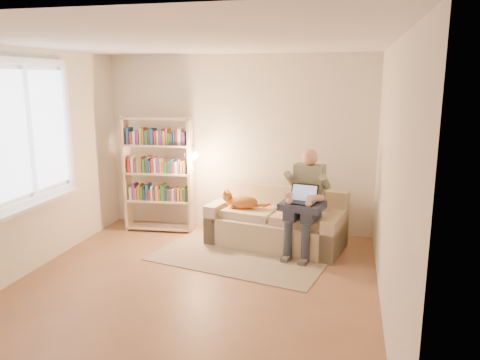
% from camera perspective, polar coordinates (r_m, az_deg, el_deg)
% --- Properties ---
extents(floor, '(4.50, 4.50, 0.00)m').
position_cam_1_polar(floor, '(5.24, -6.18, -13.23)').
color(floor, brown).
rests_on(floor, ground).
extents(ceiling, '(4.00, 4.50, 0.02)m').
position_cam_1_polar(ceiling, '(4.75, -6.92, 16.40)').
color(ceiling, white).
rests_on(ceiling, wall_back).
extents(wall_left, '(0.02, 4.50, 2.60)m').
position_cam_1_polar(wall_left, '(5.81, -25.43, 1.66)').
color(wall_left, silver).
rests_on(wall_left, floor).
extents(wall_right, '(0.02, 4.50, 2.60)m').
position_cam_1_polar(wall_right, '(4.57, 17.81, -0.34)').
color(wall_right, silver).
rests_on(wall_right, floor).
extents(wall_back, '(4.00, 0.02, 2.60)m').
position_cam_1_polar(wall_back, '(6.96, -0.25, 4.41)').
color(wall_back, silver).
rests_on(wall_back, floor).
extents(wall_front, '(4.00, 0.02, 2.60)m').
position_cam_1_polar(wall_front, '(2.89, -21.87, -7.81)').
color(wall_front, silver).
rests_on(wall_front, floor).
extents(window, '(0.12, 1.52, 1.69)m').
position_cam_1_polar(window, '(5.93, -23.90, 2.71)').
color(window, white).
rests_on(window, wall_left).
extents(sofa, '(1.95, 1.18, 0.77)m').
position_cam_1_polar(sofa, '(6.49, 4.48, -5.45)').
color(sofa, tan).
rests_on(sofa, floor).
extents(person, '(0.50, 0.68, 1.37)m').
position_cam_1_polar(person, '(6.09, 8.03, -2.02)').
color(person, gray).
rests_on(person, sofa).
extents(cat, '(0.62, 0.29, 0.22)m').
position_cam_1_polar(cat, '(6.46, 0.50, -2.64)').
color(cat, orange).
rests_on(cat, sofa).
extents(blanket, '(0.61, 0.54, 0.09)m').
position_cam_1_polar(blanket, '(5.99, 7.46, -3.11)').
color(blanket, '#252E42').
rests_on(blanket, person).
extents(laptop, '(0.40, 0.35, 0.30)m').
position_cam_1_polar(laptop, '(5.97, 7.52, -2.18)').
color(laptop, black).
rests_on(laptop, blanket).
extents(bookshelf, '(1.16, 0.35, 1.72)m').
position_cam_1_polar(bookshelf, '(7.00, -9.89, 1.37)').
color(bookshelf, beige).
rests_on(bookshelf, floor).
extents(rug, '(2.41, 1.73, 0.01)m').
position_cam_1_polar(rug, '(6.11, 0.07, -9.29)').
color(rug, gray).
rests_on(rug, floor).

